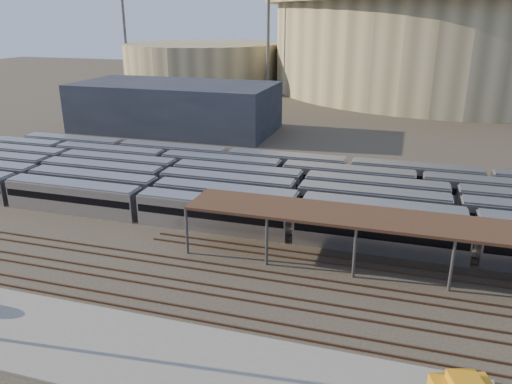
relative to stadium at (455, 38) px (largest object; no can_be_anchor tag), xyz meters
The scene contains 11 objects.
ground 143.17m from the stadium, 100.12° to the right, with size 420.00×420.00×0.00m, color #383026.
apron 158.72m from the stadium, 100.95° to the right, with size 50.00×9.00×0.20m, color gray.
subway_trains 124.75m from the stadium, 101.25° to the right, with size 120.99×23.90×3.60m.
inspection_shed 136.52m from the stadium, 91.26° to the right, with size 60.30×6.00×5.30m.
empty_tracks 148.05m from the stadium, 99.78° to the right, with size 170.00×9.62×0.18m.
stadium is the anchor object (origin of this frame).
secondary_arena 86.11m from the stadium, behind, with size 56.00×56.00×14.00m, color tan.
service_building 104.67m from the stadium, 125.22° to the right, with size 42.00×20.00×10.00m, color #1E232D.
floodlight_0 62.79m from the stadium, 151.39° to the right, with size 4.00×1.00×38.40m.
floodlight_1 111.88m from the stadium, 169.70° to the right, with size 4.00×1.00×38.40m.
floodlight_3 40.53m from the stadium, 150.26° to the left, with size 4.00×1.00×38.40m.
Camera 1 is at (12.62, -41.60, 23.59)m, focal length 35.00 mm.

